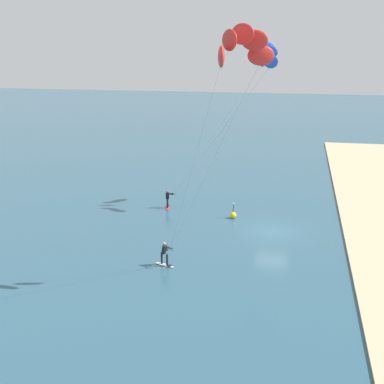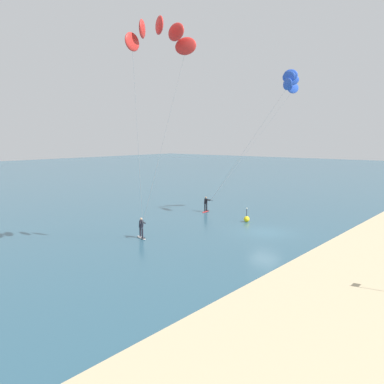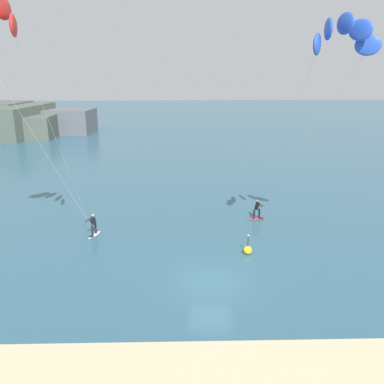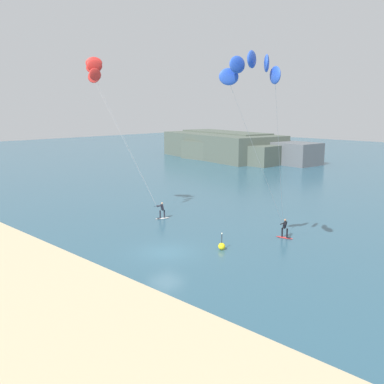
% 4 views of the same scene
% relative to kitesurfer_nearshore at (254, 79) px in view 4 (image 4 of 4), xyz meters
% --- Properties ---
extents(ground_plane, '(240.00, 240.00, 0.00)m').
position_rel_kitesurfer_nearshore_xyz_m(ground_plane, '(-6.66, -1.82, -12.79)').
color(ground_plane, '#2D566B').
extents(sand_strip, '(80.00, 11.48, 0.16)m').
position_rel_kitesurfer_nearshore_xyz_m(sand_strip, '(-6.66, -13.06, -12.71)').
color(sand_strip, '#C6B289').
rests_on(sand_strip, ground).
extents(kitesurfer_nearshore, '(5.38, 9.73, 14.53)m').
position_rel_kitesurfer_nearshore_xyz_m(kitesurfer_nearshore, '(0.00, 0.00, 0.00)').
color(kitesurfer_nearshore, red).
rests_on(kitesurfer_nearshore, ground).
extents(kitesurfer_mid_water, '(5.82, 7.64, 15.46)m').
position_rel_kitesurfer_nearshore_xyz_m(kitesurfer_mid_water, '(-17.74, -0.04, 0.89)').
color(kitesurfer_mid_water, white).
rests_on(kitesurfer_mid_water, ground).
extents(marker_buoy, '(0.56, 0.56, 1.38)m').
position_rel_kitesurfer_nearshore_xyz_m(marker_buoy, '(-3.99, 1.66, -12.49)').
color(marker_buoy, yellow).
rests_on(marker_buoy, ground).
extents(distant_headland, '(36.92, 20.58, 5.52)m').
position_rel_kitesurfer_nearshore_xyz_m(distant_headland, '(-43.33, 51.15, -10.46)').
color(distant_headland, '#4C564C').
rests_on(distant_headland, ground).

